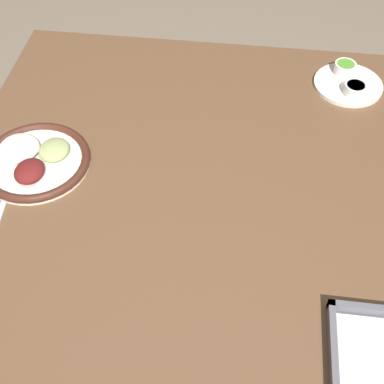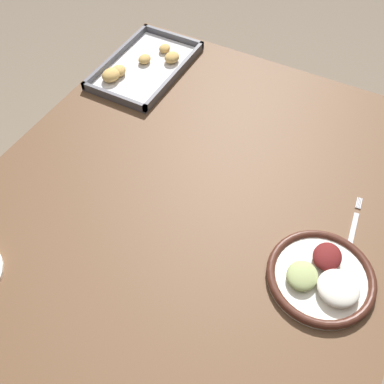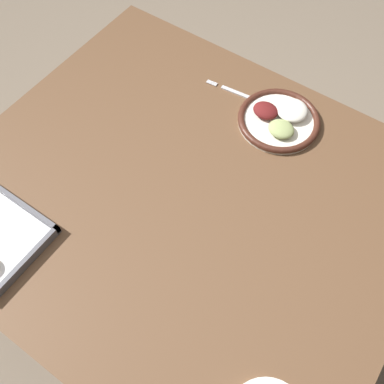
{
  "view_description": "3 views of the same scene",
  "coord_description": "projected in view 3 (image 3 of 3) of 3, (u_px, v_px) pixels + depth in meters",
  "views": [
    {
      "loc": [
        0.69,
        0.09,
        1.6
      ],
      "look_at": [
        -0.03,
        0.0,
        0.76
      ],
      "focal_mm": 50.0,
      "sensor_mm": 36.0,
      "label": 1
    },
    {
      "loc": [
        -0.64,
        -0.33,
        1.65
      ],
      "look_at": [
        -0.03,
        0.0,
        0.76
      ],
      "focal_mm": 42.0,
      "sensor_mm": 36.0,
      "label": 2
    },
    {
      "loc": [
        -0.37,
        0.5,
        1.77
      ],
      "look_at": [
        -0.03,
        0.0,
        0.76
      ],
      "focal_mm": 42.0,
      "sensor_mm": 36.0,
      "label": 3
    }
  ],
  "objects": [
    {
      "name": "ground_plane",
      "position": [
        187.0,
        285.0,
        1.84
      ],
      "size": [
        8.0,
        8.0,
        0.0
      ],
      "primitive_type": "plane",
      "color": "#7A6B59"
    },
    {
      "name": "dining_table",
      "position": [
        184.0,
        209.0,
        1.29
      ],
      "size": [
        1.23,
        1.08,
        0.73
      ],
      "color": "brown",
      "rests_on": "ground_plane"
    },
    {
      "name": "dinner_plate",
      "position": [
        280.0,
        119.0,
        1.33
      ],
      "size": [
        0.24,
        0.24,
        0.04
      ],
      "color": "white",
      "rests_on": "dining_table"
    },
    {
      "name": "fork",
      "position": [
        238.0,
        93.0,
        1.4
      ],
      "size": [
        0.2,
        0.03,
        0.0
      ],
      "rotation": [
        0.0,
        0.0,
        0.1
      ],
      "color": "silver",
      "rests_on": "dining_table"
    }
  ]
}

